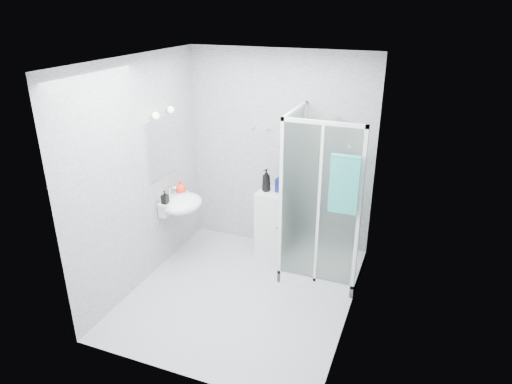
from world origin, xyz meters
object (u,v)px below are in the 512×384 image
at_px(soap_dispenser_black, 165,197).
at_px(shampoo_bottle_a, 266,180).
at_px(shampoo_bottle_b, 281,182).
at_px(soap_dispenser_orange, 181,187).
at_px(shower_enclosure, 317,241).
at_px(wall_basin, 181,204).
at_px(storage_cabinet, 273,223).
at_px(hand_towel, 344,183).

bearing_deg(soap_dispenser_black, shampoo_bottle_a, 36.60).
relative_size(shampoo_bottle_b, soap_dispenser_orange, 1.47).
xyz_separation_m(shower_enclosure, wall_basin, (-1.66, -0.32, 0.35)).
distance_m(shampoo_bottle_b, soap_dispenser_black, 1.43).
distance_m(shampoo_bottle_a, shampoo_bottle_b, 0.18).
relative_size(shower_enclosure, soap_dispenser_orange, 11.47).
relative_size(shampoo_bottle_a, shampoo_bottle_b, 1.14).
distance_m(shampoo_bottle_b, soap_dispenser_orange, 1.26).
xyz_separation_m(shower_enclosure, shampoo_bottle_a, (-0.74, 0.24, 0.59)).
height_order(shower_enclosure, soap_dispenser_black, shower_enclosure).
bearing_deg(storage_cabinet, wall_basin, -144.84).
bearing_deg(soap_dispenser_black, soap_dispenser_orange, 87.52).
xyz_separation_m(hand_towel, shampoo_bottle_a, (-1.08, 0.65, -0.36)).
relative_size(hand_towel, soap_dispenser_orange, 3.68).
bearing_deg(shampoo_bottle_a, shampoo_bottle_b, 15.41).
relative_size(storage_cabinet, soap_dispenser_black, 5.45).
bearing_deg(soap_dispenser_orange, hand_towel, -6.55).
relative_size(shampoo_bottle_b, soap_dispenser_black, 1.57).
xyz_separation_m(wall_basin, shampoo_bottle_a, (0.91, 0.56, 0.24)).
bearing_deg(hand_towel, storage_cabinet, 146.50).
bearing_deg(storage_cabinet, soap_dispenser_black, -139.76).
height_order(storage_cabinet, soap_dispenser_black, soap_dispenser_black).
bearing_deg(shampoo_bottle_a, storage_cabinet, 5.14).
xyz_separation_m(shower_enclosure, soap_dispenser_black, (-1.75, -0.51, 0.50)).
height_order(soap_dispenser_orange, soap_dispenser_black, soap_dispenser_orange).
xyz_separation_m(shower_enclosure, soap_dispenser_orange, (-1.74, -0.16, 0.50)).
bearing_deg(shampoo_bottle_b, hand_towel, -37.51).
bearing_deg(shampoo_bottle_a, shower_enclosure, -18.26).
distance_m(shower_enclosure, shampoo_bottle_a, 0.97).
bearing_deg(storage_cabinet, shower_enclosure, -15.59).
bearing_deg(wall_basin, hand_towel, -2.44).
xyz_separation_m(shampoo_bottle_a, soap_dispenser_orange, (-1.00, -0.41, -0.08)).
distance_m(wall_basin, soap_dispenser_orange, 0.23).
xyz_separation_m(storage_cabinet, hand_towel, (0.99, -0.65, 0.95)).
bearing_deg(shampoo_bottle_a, soap_dispenser_orange, -157.77).
bearing_deg(soap_dispenser_black, shower_enclosure, 16.13).
distance_m(wall_basin, storage_cabinet, 1.21).
distance_m(shower_enclosure, soap_dispenser_black, 1.89).
bearing_deg(soap_dispenser_black, shampoo_bottle_b, 33.96).
height_order(shampoo_bottle_a, soap_dispenser_black, shampoo_bottle_a).
distance_m(shower_enclosure, shampoo_bottle_b, 0.85).
xyz_separation_m(storage_cabinet, soap_dispenser_orange, (-1.09, -0.42, 0.51)).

